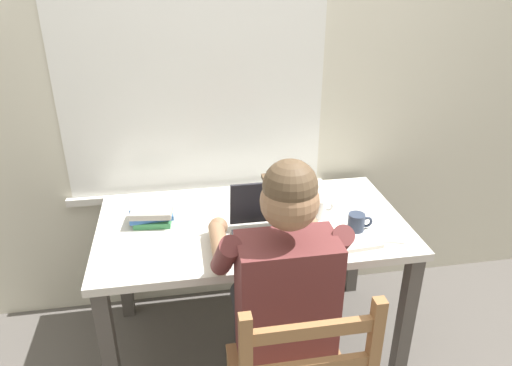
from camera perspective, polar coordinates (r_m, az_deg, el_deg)
ground_plane at (r=2.60m, az=-0.40°, el=-18.21°), size 8.00×8.00×0.00m
back_wall at (r=2.38m, az=-2.45°, el=13.37°), size 6.00×0.08×2.60m
desk at (r=2.22m, az=-0.44°, el=-6.74°), size 1.38×0.75×0.70m
seated_person at (r=1.82m, az=2.83°, el=-12.38°), size 0.50×0.60×1.24m
laptop at (r=2.04m, az=1.87°, el=-5.11°), size 0.33×0.29×0.23m
computer_mouse at (r=2.04m, az=9.31°, el=-6.62°), size 0.06×0.10×0.03m
coffee_mug_white at (r=2.21m, az=7.28°, el=-2.91°), size 0.12×0.08×0.09m
coffee_mug_dark at (r=2.11m, az=11.87°, el=-4.76°), size 0.11×0.07×0.09m
book_stack_main at (r=2.19m, az=-12.23°, el=-3.73°), size 0.20×0.16×0.08m
paper_pile_near_laptop at (r=2.15m, az=14.35°, el=-5.75°), size 0.23×0.19×0.01m
paper_pile_back_corner at (r=2.08m, az=10.94°, el=-6.39°), size 0.24×0.22×0.02m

